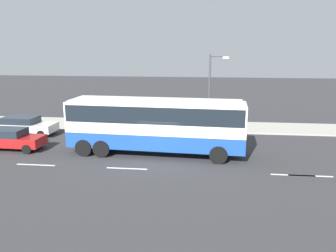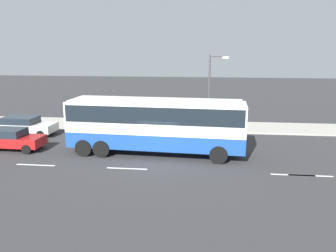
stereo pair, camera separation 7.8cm
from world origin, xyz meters
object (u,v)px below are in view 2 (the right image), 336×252
(car_white_minivan, at_px, (24,125))
(pedestrian_near_curb, at_px, (116,113))
(coach_bus, at_px, (156,121))
(car_red_compact, at_px, (12,139))
(street_lamp, at_px, (211,87))

(car_white_minivan, distance_m, pedestrian_near_curb, 7.80)
(coach_bus, xyz_separation_m, car_white_minivan, (-11.24, 3.81, -1.45))
(car_red_compact, distance_m, street_lamp, 15.59)
(car_red_compact, height_order, pedestrian_near_curb, pedestrian_near_curb)
(car_white_minivan, relative_size, pedestrian_near_curb, 2.84)
(car_red_compact, height_order, street_lamp, street_lamp)
(coach_bus, height_order, car_red_compact, coach_bus)
(car_white_minivan, distance_m, street_lamp, 15.46)
(coach_bus, xyz_separation_m, car_red_compact, (-10.01, -0.13, -1.46))
(coach_bus, relative_size, car_white_minivan, 2.41)
(car_red_compact, bearing_deg, pedestrian_near_curb, 59.57)
(car_red_compact, xyz_separation_m, car_white_minivan, (-1.23, 3.94, 0.01))
(car_white_minivan, height_order, pedestrian_near_curb, pedestrian_near_curb)
(coach_bus, height_order, pedestrian_near_curb, coach_bus)
(car_white_minivan, relative_size, street_lamp, 0.77)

